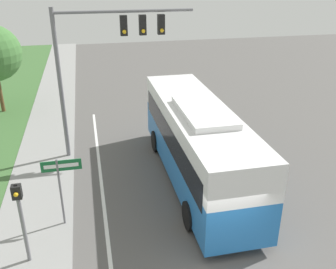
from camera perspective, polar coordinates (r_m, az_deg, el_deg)
The scene contains 4 objects.
bus at distance 16.17m, azimuth 4.41°, elevation -0.76°, with size 2.69×10.52×3.69m.
signal_gantry at distance 17.87m, azimuth -9.78°, elevation 12.52°, with size 6.41×0.41×7.24m.
pedestrian_signal at distance 12.43m, azimuth -21.57°, elevation -10.89°, with size 0.28×0.34×2.93m.
street_sign at distance 13.77m, azimuth -15.98°, elevation -6.67°, with size 1.38×0.08×2.77m.
Camera 1 is at (-3.80, -8.33, 8.80)m, focal length 40.00 mm.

